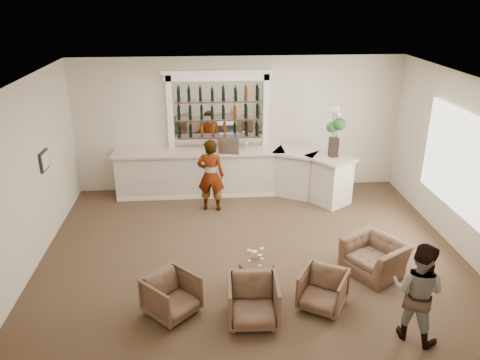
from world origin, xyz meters
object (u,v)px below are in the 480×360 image
object	(u,v)px
guest	(418,292)
cocktail_table	(256,274)
sommelier	(211,175)
armchair_left	(172,296)
bar_counter	(234,173)
armchair_far	(374,257)
flower_vase	(335,129)
armchair_center	(253,301)
espresso_machine	(229,144)
armchair_right	(323,290)

from	to	relation	value
guest	cocktail_table	bearing A→B (deg)	8.58
sommelier	armchair_left	bearing A→B (deg)	89.31
bar_counter	sommelier	xyz separation A→B (m)	(-0.57, -0.80, 0.27)
armchair_far	flower_vase	bearing A→B (deg)	147.69
cocktail_table	armchair_center	distance (m)	0.89
armchair_center	guest	bearing A→B (deg)	-10.62
armchair_left	espresso_machine	size ratio (longest dim) A/B	1.53
bar_counter	espresso_machine	bearing A→B (deg)	-151.43
bar_counter	espresso_machine	xyz separation A→B (m)	(-0.11, -0.06, 0.78)
flower_vase	cocktail_table	bearing A→B (deg)	-122.51
armchair_left	bar_counter	bearing A→B (deg)	29.88
cocktail_table	guest	xyz separation A→B (m)	(2.14, -1.39, 0.52)
armchair_left	flower_vase	size ratio (longest dim) A/B	0.62
sommelier	flower_vase	xyz separation A→B (m)	(2.85, 0.24, 0.95)
armchair_right	flower_vase	world-z (taller)	flower_vase
cocktail_table	armchair_center	xyz separation A→B (m)	(-0.15, -0.87, 0.11)
bar_counter	flower_vase	size ratio (longest dim) A/B	4.89
sommelier	espresso_machine	bearing A→B (deg)	-112.12
sommelier	espresso_machine	distance (m)	1.00
armchair_center	bar_counter	bearing A→B (deg)	91.91
guest	armchair_far	bearing A→B (deg)	-48.49
espresso_machine	flower_vase	xyz separation A→B (m)	(2.39, -0.49, 0.45)
guest	armchair_right	bearing A→B (deg)	7.57
bar_counter	sommelier	distance (m)	1.02
armchair_far	espresso_machine	world-z (taller)	espresso_machine
guest	espresso_machine	xyz separation A→B (m)	(-2.38, 5.25, 0.58)
armchair_left	armchair_far	size ratio (longest dim) A/B	0.74
armchair_right	armchair_far	world-z (taller)	same
cocktail_table	sommelier	world-z (taller)	sommelier
flower_vase	sommelier	bearing A→B (deg)	-175.10
cocktail_table	espresso_machine	xyz separation A→B (m)	(-0.24, 3.86, 1.10)
armchair_far	armchair_right	bearing A→B (deg)	-84.50
bar_counter	armchair_right	world-z (taller)	bar_counter
cocktail_table	armchair_center	bearing A→B (deg)	-99.70
cocktail_table	flower_vase	size ratio (longest dim) A/B	0.51
bar_counter	armchair_far	bearing A→B (deg)	-58.20
cocktail_table	armchair_left	distance (m)	1.52
guest	armchair_far	distance (m)	1.71
guest	flower_vase	bearing A→B (deg)	-48.57
armchair_right	espresso_machine	xyz separation A→B (m)	(-1.23, 4.48, 1.03)
guest	armchair_center	distance (m)	2.38
bar_counter	armchair_left	bearing A→B (deg)	-105.63
armchair_far	cocktail_table	bearing A→B (deg)	-115.00
guest	armchair_right	world-z (taller)	guest
armchair_right	cocktail_table	bearing A→B (deg)	179.19
armchair_left	armchair_right	size ratio (longest dim) A/B	1.04
armchair_left	espresso_machine	xyz separation A→B (m)	(1.15, 4.46, 1.02)
guest	armchair_center	size ratio (longest dim) A/B	1.96
espresso_machine	flower_vase	distance (m)	2.48
armchair_left	armchair_center	bearing A→B (deg)	-56.85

